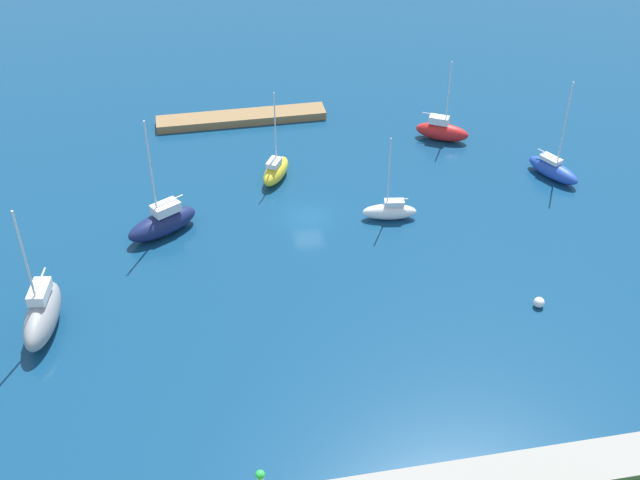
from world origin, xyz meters
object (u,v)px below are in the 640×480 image
sailboat_navy_inner_mooring (163,222)px  sailboat_blue_lone_south (553,169)px  pier_dock (241,118)px  sailboat_white_west_end (390,211)px  mooring_buoy_white (539,302)px  sailboat_red_far_north (442,131)px  sailboat_yellow_near_pier (276,171)px  sailboat_gray_center_basin (42,314)px

sailboat_navy_inner_mooring → sailboat_blue_lone_south: bearing=154.1°
pier_dock → sailboat_blue_lone_south: size_ratio=1.79×
sailboat_white_west_end → mooring_buoy_white: 16.17m
sailboat_blue_lone_south → sailboat_red_far_north: bearing=-165.2°
pier_dock → sailboat_red_far_north: sailboat_red_far_north is taller
sailboat_yellow_near_pier → pier_dock: bearing=38.7°
sailboat_navy_inner_mooring → mooring_buoy_white: size_ratio=13.17×
sailboat_blue_lone_south → sailboat_gray_center_basin: bearing=-101.3°
sailboat_navy_inner_mooring → mooring_buoy_white: (-28.41, 15.22, -0.75)m
sailboat_red_far_north → sailboat_yellow_near_pier: bearing=-135.9°
sailboat_red_far_north → sailboat_blue_lone_south: (-8.30, 9.12, -0.13)m
sailboat_white_west_end → sailboat_blue_lone_south: sailboat_blue_lone_south is taller
pier_dock → mooring_buoy_white: size_ratio=21.42×
sailboat_white_west_end → sailboat_yellow_near_pier: sailboat_yellow_near_pier is taller
sailboat_gray_center_basin → mooring_buoy_white: 37.75m
sailboat_yellow_near_pier → sailboat_navy_inner_mooring: bearing=152.2°
sailboat_yellow_near_pier → mooring_buoy_white: (-17.50, 22.23, -0.58)m
pier_dock → sailboat_red_far_north: (-20.03, 7.84, 0.63)m
sailboat_navy_inner_mooring → sailboat_white_west_end: size_ratio=1.36×
mooring_buoy_white → sailboat_navy_inner_mooring: bearing=-28.2°
mooring_buoy_white → sailboat_blue_lone_south: bearing=-116.5°
sailboat_yellow_near_pier → sailboat_gray_center_basin: 26.87m
sailboat_red_far_north → mooring_buoy_white: sailboat_red_far_north is taller
sailboat_white_west_end → sailboat_blue_lone_south: size_ratio=0.81×
sailboat_white_west_end → mooring_buoy_white: size_ratio=9.67×
sailboat_navy_inner_mooring → sailboat_yellow_near_pier: bearing=-177.1°
sailboat_yellow_near_pier → sailboat_red_far_north: 18.61m
sailboat_red_far_north → sailboat_blue_lone_south: sailboat_blue_lone_south is taller
sailboat_white_west_end → sailboat_gray_center_basin: bearing=27.1°
sailboat_gray_center_basin → pier_dock: bearing=158.2°
pier_dock → sailboat_white_west_end: 23.64m
sailboat_white_west_end → mooring_buoy_white: bearing=130.2°
sailboat_red_far_north → sailboat_gray_center_basin: sailboat_gray_center_basin is taller
sailboat_white_west_end → sailboat_yellow_near_pier: 12.39m
sailboat_blue_lone_south → sailboat_gray_center_basin: (46.32, 13.45, 0.65)m
sailboat_navy_inner_mooring → pier_dock: bearing=-144.4°
pier_dock → sailboat_blue_lone_south: 33.02m
mooring_buoy_white → sailboat_gray_center_basin: bearing=-6.5°
sailboat_blue_lone_south → sailboat_yellow_near_pier: bearing=-127.2°
sailboat_white_west_end → sailboat_gray_center_basin: size_ratio=0.74×
mooring_buoy_white → sailboat_red_far_north: bearing=-91.1°
sailboat_gray_center_basin → sailboat_red_far_north: bearing=129.6°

